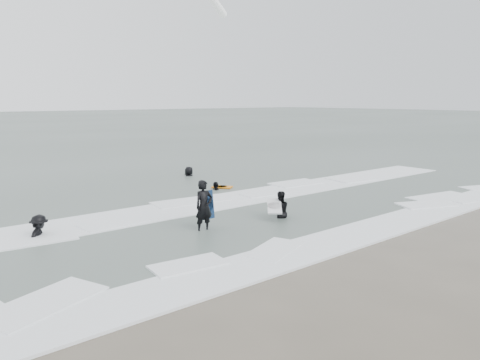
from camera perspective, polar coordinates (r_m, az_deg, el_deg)
ground at (r=15.78m, az=11.54°, el=-6.38°), size 320.00×320.00×0.00m
surfer_centre at (r=15.65m, az=-4.38°, el=-6.34°), size 0.66×0.44×1.77m
surfer_wading at (r=17.37m, az=4.85°, el=-4.70°), size 0.95×0.86×1.58m
surfer_breaker at (r=16.26m, az=-23.21°, el=-6.52°), size 1.14×1.17×1.61m
surfer_right_near at (r=22.45m, az=-2.96°, el=-1.33°), size 0.88×0.98×1.59m
surfer_right_far at (r=26.61m, az=-6.22°, el=0.40°), size 0.98×0.81×1.73m
surf_foam at (r=18.25m, az=2.57°, el=-3.83°), size 30.03×9.06×0.09m
bodyboards at (r=18.50m, az=-0.72°, el=-2.18°), size 5.37×7.09×1.25m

